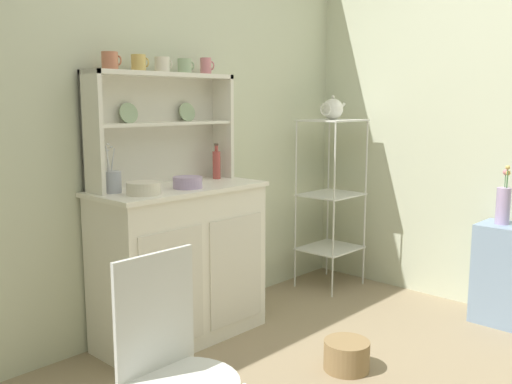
# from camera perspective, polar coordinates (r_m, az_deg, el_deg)

# --- Properties ---
(wall_back) EXTENTS (3.84, 0.05, 2.50)m
(wall_back) POSITION_cam_1_polar(r_m,az_deg,el_deg) (3.28, -10.25, 7.67)
(wall_back) COLOR beige
(wall_back) RESTS_ON ground
(hutch_cabinet) EXTENTS (0.98, 0.45, 0.87)m
(hutch_cabinet) POSITION_cam_1_polar(r_m,az_deg,el_deg) (3.17, -7.66, -7.03)
(hutch_cabinet) COLOR white
(hutch_cabinet) RESTS_ON ground
(hutch_shelf_unit) EXTENTS (0.91, 0.18, 0.62)m
(hutch_shelf_unit) POSITION_cam_1_polar(r_m,az_deg,el_deg) (3.18, -9.83, 7.31)
(hutch_shelf_unit) COLOR silver
(hutch_shelf_unit) RESTS_ON hutch_cabinet
(bakers_rack) EXTENTS (0.41, 0.35, 1.21)m
(bakers_rack) POSITION_cam_1_polar(r_m,az_deg,el_deg) (4.03, 7.64, 0.52)
(bakers_rack) COLOR silver
(bakers_rack) RESTS_ON ground
(wire_chair) EXTENTS (0.36, 0.36, 0.85)m
(wire_chair) POSITION_cam_1_polar(r_m,az_deg,el_deg) (1.88, -8.61, -16.46)
(wire_chair) COLOR white
(wire_chair) RESTS_ON ground
(floor_basket) EXTENTS (0.23, 0.23, 0.15)m
(floor_basket) POSITION_cam_1_polar(r_m,az_deg,el_deg) (2.95, 9.20, -16.06)
(floor_basket) COLOR #93754C
(floor_basket) RESTS_ON ground
(cup_terracotta_0) EXTENTS (0.10, 0.08, 0.09)m
(cup_terracotta_0) POSITION_cam_1_polar(r_m,az_deg,el_deg) (2.97, -14.61, 12.78)
(cup_terracotta_0) COLOR #C67556
(cup_terracotta_0) RESTS_ON hutch_shelf_unit
(cup_gold_1) EXTENTS (0.09, 0.08, 0.09)m
(cup_gold_1) POSITION_cam_1_polar(r_m,az_deg,el_deg) (3.06, -11.83, 12.73)
(cup_gold_1) COLOR #DBB760
(cup_gold_1) RESTS_ON hutch_shelf_unit
(cup_cream_2) EXTENTS (0.10, 0.08, 0.08)m
(cup_cream_2) POSITION_cam_1_polar(r_m,az_deg,el_deg) (3.15, -9.50, 12.65)
(cup_cream_2) COLOR silver
(cup_cream_2) RESTS_ON hutch_shelf_unit
(cup_sage_3) EXTENTS (0.09, 0.08, 0.08)m
(cup_sage_3) POSITION_cam_1_polar(r_m,az_deg,el_deg) (3.25, -7.24, 12.58)
(cup_sage_3) COLOR #9EB78E
(cup_sage_3) RESTS_ON hutch_shelf_unit
(cup_rose_4) EXTENTS (0.08, 0.06, 0.09)m
(cup_rose_4) POSITION_cam_1_polar(r_m,az_deg,el_deg) (3.36, -5.10, 12.63)
(cup_rose_4) COLOR #D17A84
(cup_rose_4) RESTS_ON hutch_shelf_unit
(bowl_mixing_large) EXTENTS (0.17, 0.17, 0.06)m
(bowl_mixing_large) POSITION_cam_1_polar(r_m,az_deg,el_deg) (2.85, -11.35, 0.39)
(bowl_mixing_large) COLOR silver
(bowl_mixing_large) RESTS_ON hutch_cabinet
(bowl_floral_medium) EXTENTS (0.16, 0.16, 0.06)m
(bowl_floral_medium) POSITION_cam_1_polar(r_m,az_deg,el_deg) (3.02, -6.96, 0.98)
(bowl_floral_medium) COLOR #B79ECC
(bowl_floral_medium) RESTS_ON hutch_cabinet
(jam_bottle) EXTENTS (0.05, 0.05, 0.21)m
(jam_bottle) POSITION_cam_1_polar(r_m,az_deg,el_deg) (3.37, -4.03, 2.85)
(jam_bottle) COLOR #B74C47
(jam_bottle) RESTS_ON hutch_cabinet
(utensil_jar) EXTENTS (0.08, 0.08, 0.25)m
(utensil_jar) POSITION_cam_1_polar(r_m,az_deg,el_deg) (2.93, -14.31, 1.08)
(utensil_jar) COLOR #B2B7C6
(utensil_jar) RESTS_ON hutch_cabinet
(porcelain_teapot) EXTENTS (0.24, 0.14, 0.17)m
(porcelain_teapot) POSITION_cam_1_polar(r_m,az_deg,el_deg) (3.98, 7.80, 8.37)
(porcelain_teapot) COLOR white
(porcelain_teapot) RESTS_ON bakers_rack
(flower_vase) EXTENTS (0.08, 0.08, 0.36)m
(flower_vase) POSITION_cam_1_polar(r_m,az_deg,el_deg) (3.65, 23.84, -1.12)
(flower_vase) COLOR #B79ECC
(flower_vase) RESTS_ON side_shelf_blue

